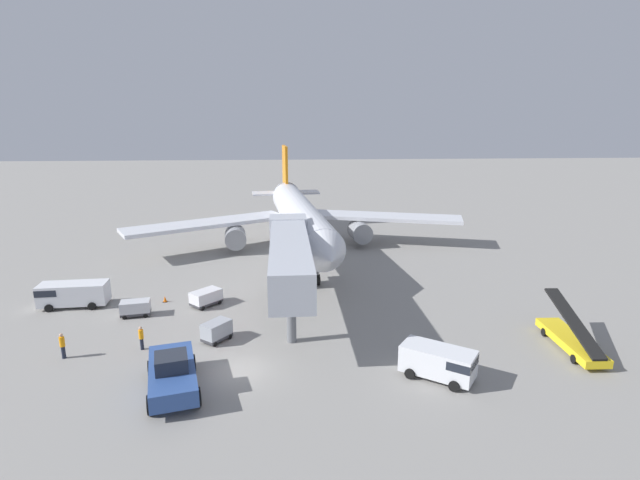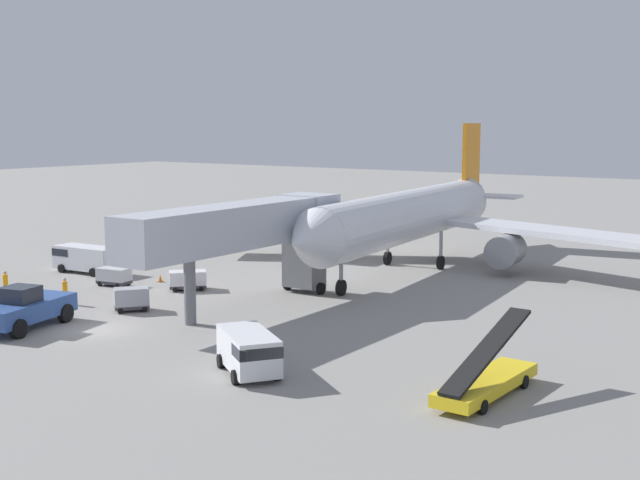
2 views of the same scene
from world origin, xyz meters
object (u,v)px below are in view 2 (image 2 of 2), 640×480
object	(u,v)px
service_van_mid_right	(85,257)
baggage_cart_far_right	(114,276)
safety_cone_alpha	(160,278)
baggage_cart_near_left	(188,279)
ground_crew_worker_midground	(65,290)
baggage_cart_rear_right	(131,298)
belt_loader_truck	(486,379)
ground_crew_worker_foreground	(6,284)
jet_bridge	(248,229)
airplane_at_gate	(413,216)
pushback_tug	(24,309)
service_van_far_left	(249,351)

from	to	relation	value
service_van_mid_right	baggage_cart_far_right	xyz separation A→B (m)	(6.09, -2.46, -0.47)
service_van_mid_right	safety_cone_alpha	bearing A→B (deg)	4.13
baggage_cart_far_right	baggage_cart_near_left	distance (m)	5.79
ground_crew_worker_midground	baggage_cart_rear_right	bearing A→B (deg)	11.78
belt_loader_truck	ground_crew_worker_foreground	size ratio (longest dim) A/B	3.84
jet_bridge	baggage_cart_rear_right	world-z (taller)	jet_bridge
airplane_at_gate	pushback_tug	xyz separation A→B (m)	(-8.27, -31.02, -3.07)
service_van_mid_right	baggage_cart_rear_right	distance (m)	15.38
baggage_cart_rear_right	ground_crew_worker_midground	xyz separation A→B (m)	(-5.11, -1.07, 0.11)
jet_bridge	ground_crew_worker_midground	size ratio (longest dim) A/B	10.67
pushback_tug	belt_loader_truck	distance (m)	27.24
baggage_cart_near_left	safety_cone_alpha	bearing A→B (deg)	164.82
service_van_mid_right	ground_crew_worker_midground	distance (m)	11.94
baggage_cart_near_left	ground_crew_worker_midground	bearing A→B (deg)	-111.64
belt_loader_truck	safety_cone_alpha	distance (m)	32.85
pushback_tug	service_van_mid_right	bearing A→B (deg)	129.68
airplane_at_gate	ground_crew_worker_midground	size ratio (longest dim) A/B	23.67
pushback_tug	baggage_cart_rear_right	bearing A→B (deg)	75.96
jet_bridge	service_van_far_left	size ratio (longest dim) A/B	3.82
service_van_mid_right	service_van_far_left	distance (m)	31.36
service_van_far_left	ground_crew_worker_midground	distance (m)	20.55
baggage_cart_near_left	belt_loader_truck	bearing A→B (deg)	-19.88
safety_cone_alpha	baggage_cart_far_right	bearing A→B (deg)	-118.53
jet_bridge	safety_cone_alpha	size ratio (longest dim) A/B	32.91
baggage_cart_near_left	airplane_at_gate	bearing A→B (deg)	63.86
pushback_tug	baggage_cart_far_right	bearing A→B (deg)	115.83
service_van_mid_right	baggage_cart_rear_right	bearing A→B (deg)	-29.18
ground_crew_worker_foreground	baggage_cart_near_left	bearing A→B (deg)	47.94
jet_bridge	service_van_mid_right	xyz separation A→B (m)	(-18.84, 2.51, -3.87)
service_van_far_left	ground_crew_worker_midground	bearing A→B (deg)	165.56
airplane_at_gate	ground_crew_worker_midground	distance (m)	28.17
jet_bridge	baggage_cart_far_right	size ratio (longest dim) A/B	7.43
airplane_at_gate	baggage_cart_far_right	bearing A→B (deg)	-125.83
baggage_cart_far_right	baggage_cart_rear_right	size ratio (longest dim) A/B	1.03
baggage_cart_near_left	ground_crew_worker_midground	xyz separation A→B (m)	(-3.21, -8.09, 0.17)
pushback_tug	ground_crew_worker_foreground	size ratio (longest dim) A/B	3.70
ground_crew_worker_foreground	ground_crew_worker_midground	bearing A→B (deg)	11.21
airplane_at_gate	pushback_tug	bearing A→B (deg)	-104.92
service_van_far_left	baggage_cart_near_left	size ratio (longest dim) A/B	1.70
baggage_cart_rear_right	safety_cone_alpha	xyz separation A→B (m)	(-5.70, 8.05, -0.54)
baggage_cart_near_left	baggage_cart_far_right	bearing A→B (deg)	-159.98
belt_loader_truck	ground_crew_worker_foreground	world-z (taller)	belt_loader_truck
baggage_cart_rear_right	ground_crew_worker_midground	distance (m)	5.22
baggage_cart_rear_right	safety_cone_alpha	size ratio (longest dim) A/B	4.29
pushback_tug	baggage_cart_near_left	distance (m)	13.71
pushback_tug	service_van_mid_right	world-z (taller)	pushback_tug
belt_loader_truck	baggage_cart_near_left	world-z (taller)	belt_loader_truck
service_van_far_left	safety_cone_alpha	bearing A→B (deg)	145.19
ground_crew_worker_midground	ground_crew_worker_foreground	bearing A→B (deg)	-168.79
service_van_far_left	baggage_cart_far_right	distance (m)	24.82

